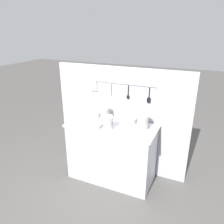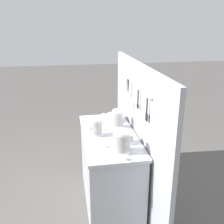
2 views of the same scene
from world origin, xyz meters
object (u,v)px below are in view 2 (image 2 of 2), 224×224
object	(u,v)px
bowl_stack_wide_centre	(97,127)
plate_stack	(115,117)
cup_edge_near	(126,158)
bowl_stack_tall_left	(127,138)
cup_edge_far	(93,124)
steel_mixing_bowl	(94,128)
bowl_stack_short_front	(122,142)
cup_mid_row	(105,146)
bowl_stack_nested_right	(118,119)
cup_by_caddy	(103,115)
cup_centre	(86,126)
cup_front_right	(104,129)

from	to	relation	value
bowl_stack_wide_centre	plate_stack	xyz separation A→B (m)	(-0.41, 0.27, -0.06)
plate_stack	cup_edge_near	world-z (taller)	plate_stack
bowl_stack_tall_left	cup_edge_far	distance (m)	0.57
bowl_stack_tall_left	plate_stack	size ratio (longest dim) A/B	0.51
steel_mixing_bowl	cup_edge_near	xyz separation A→B (m)	(0.72, 0.20, -0.00)
bowl_stack_short_front	cup_mid_row	xyz separation A→B (m)	(-0.12, -0.14, -0.09)
bowl_stack_wide_centre	bowl_stack_short_front	bearing A→B (deg)	24.11
bowl_stack_nested_right	cup_edge_near	distance (m)	0.75
bowl_stack_tall_left	steel_mixing_bowl	world-z (taller)	bowl_stack_tall_left
cup_edge_far	cup_edge_near	bearing A→B (deg)	13.32
cup_by_caddy	bowl_stack_tall_left	bearing A→B (deg)	9.05
bowl_stack_wide_centre	bowl_stack_short_front	world-z (taller)	bowl_stack_short_front
bowl_stack_wide_centre	cup_edge_near	bearing A→B (deg)	18.56
bowl_stack_nested_right	cup_mid_row	size ratio (longest dim) A/B	5.13
cup_centre	bowl_stack_wide_centre	bearing A→B (deg)	20.29
cup_centre	bowl_stack_nested_right	bearing A→B (deg)	80.12
steel_mixing_bowl	bowl_stack_wide_centre	bearing A→B (deg)	4.66
cup_centre	cup_edge_near	size ratio (longest dim) A/B	1.00
bowl_stack_tall_left	cup_front_right	size ratio (longest dim) A/B	2.99
bowl_stack_tall_left	cup_centre	distance (m)	0.60
cup_edge_near	steel_mixing_bowl	bearing A→B (deg)	-164.51
bowl_stack_nested_right	bowl_stack_short_front	world-z (taller)	bowl_stack_short_front
bowl_stack_short_front	cup_centre	xyz separation A→B (m)	(-0.65, -0.27, -0.09)
plate_stack	cup_front_right	distance (m)	0.33
bowl_stack_nested_right	bowl_stack_short_front	xyz separation A→B (m)	(0.59, -0.08, 0.00)
bowl_stack_tall_left	plate_stack	bearing A→B (deg)	-179.66
bowl_stack_tall_left	steel_mixing_bowl	distance (m)	0.49
bowl_stack_short_front	cup_centre	distance (m)	0.71
bowl_stack_short_front	cup_edge_far	world-z (taller)	bowl_stack_short_front
bowl_stack_short_front	cup_edge_far	xyz separation A→B (m)	(-0.67, -0.19, -0.09)
bowl_stack_nested_right	bowl_stack_short_front	distance (m)	0.59
steel_mixing_bowl	cup_by_caddy	xyz separation A→B (m)	(-0.40, 0.16, -0.00)
plate_stack	bowl_stack_tall_left	bearing A→B (deg)	0.34
cup_front_right	cup_centre	bearing A→B (deg)	-122.69
cup_mid_row	cup_front_right	distance (m)	0.41
plate_stack	steel_mixing_bowl	distance (m)	0.37
bowl_stack_nested_right	cup_edge_far	distance (m)	0.29
cup_mid_row	cup_centre	size ratio (longest dim) A/B	1.00
cup_by_caddy	cup_centre	size ratio (longest dim) A/B	1.00
bowl_stack_nested_right	cup_centre	world-z (taller)	bowl_stack_nested_right
cup_edge_far	cup_front_right	size ratio (longest dim) A/B	1.00
bowl_stack_tall_left	cup_edge_far	xyz separation A→B (m)	(-0.50, -0.28, -0.04)
bowl_stack_nested_right	cup_by_caddy	bearing A→B (deg)	-164.02
bowl_stack_short_front	cup_by_caddy	bearing A→B (deg)	-178.03
cup_edge_far	cup_centre	bearing A→B (deg)	-74.47
cup_by_caddy	cup_edge_near	xyz separation A→B (m)	(1.13, 0.04, 0.00)
bowl_stack_wide_centre	cup_edge_near	size ratio (longest dim) A/B	4.68
bowl_stack_tall_left	bowl_stack_wide_centre	distance (m)	0.36
bowl_stack_short_front	cup_mid_row	bearing A→B (deg)	-131.26
bowl_stack_short_front	bowl_stack_wide_centre	bearing A→B (deg)	-155.89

